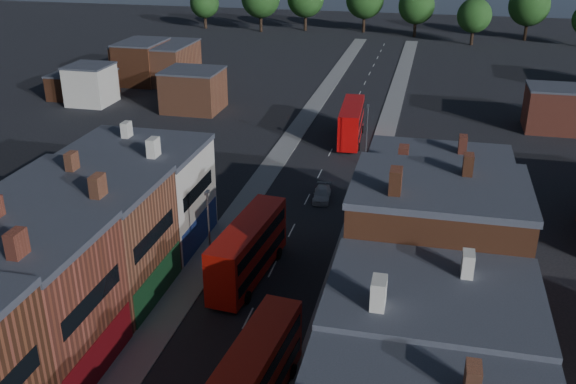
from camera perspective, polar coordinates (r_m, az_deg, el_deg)
The scene contains 10 objects.
pavement_west at distance 76.23m, azimuth -2.79°, elevation 0.43°, with size 3.00×200.00×0.12m, color gray.
pavement_east at distance 74.00m, azimuth 6.96°, elevation -0.46°, with size 3.00×200.00×0.12m, color gray.
lamp_post_2 at distance 56.66m, azimuth -7.05°, elevation -3.11°, with size 0.25×0.70×8.12m.
lamp_post_3 at distance 81.76m, azimuth 7.02°, elevation 5.39°, with size 0.25×0.70×8.12m.
bus_0 at distance 56.63m, azimuth -3.56°, elevation -5.04°, with size 4.01×12.62×5.36m.
bus_1 at distance 42.81m, azimuth -3.03°, elevation -15.99°, with size 3.88×11.91×5.05m.
bus_2 at distance 91.61m, azimuth 5.65°, elevation 6.22°, with size 3.61×12.34×5.27m.
car_2 at distance 65.48m, azimuth -3.16°, elevation -3.04°, with size 2.28×4.94×1.37m, color black.
car_3 at distance 72.88m, azimuth 3.03°, elevation -0.18°, with size 1.86×4.57×1.33m, color #BABABA.
ped_3 at distance 50.77m, azimuth 4.04°, elevation -11.23°, with size 1.08×0.49×1.84m, color #534D47.
Camera 1 is at (12.88, -17.39, 29.96)m, focal length 40.00 mm.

